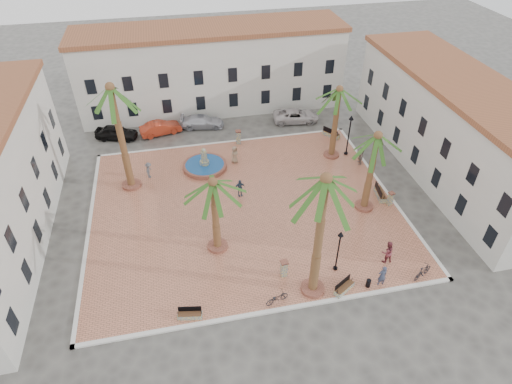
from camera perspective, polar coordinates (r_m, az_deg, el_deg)
ground at (r=37.22m, az=-1.51°, el=-2.14°), size 120.00×120.00×0.00m
plaza at (r=37.17m, az=-1.51°, el=-2.05°), size 26.00×22.00×0.15m
kerb_n at (r=46.03m, az=-4.09°, el=6.62°), size 26.30×0.30×0.16m
kerb_s at (r=29.77m, az=2.61°, el=-15.50°), size 26.30×0.30×0.16m
kerb_e at (r=40.98m, az=16.65°, el=0.48°), size 0.30×22.30×0.16m
kerb_w at (r=37.70m, az=-21.37°, el=-4.55°), size 0.30×22.30×0.16m
building_north at (r=51.95m, az=-5.90°, el=16.11°), size 30.40×7.40×9.50m
building_east at (r=43.62m, az=24.86°, el=7.82°), size 7.40×26.40×9.00m
fountain at (r=41.95m, az=-6.85°, el=3.58°), size 4.26×4.26×2.20m
palm_nw at (r=36.72m, az=-18.60°, el=11.69°), size 5.67×5.67×10.11m
palm_sw at (r=30.03m, az=-5.70°, el=0.10°), size 5.10×5.10×6.63m
palm_s at (r=24.96m, az=9.13°, el=-0.04°), size 5.44×5.44×10.01m
palm_e at (r=34.66m, az=15.74°, el=6.09°), size 5.15×5.15×7.50m
palm_ne at (r=41.23m, az=10.95°, el=12.27°), size 5.11×5.11×7.57m
bench_s at (r=29.47m, az=-8.79°, el=-15.87°), size 1.68×0.76×0.85m
bench_se at (r=31.11m, az=11.66°, el=-12.40°), size 1.73×1.31×0.90m
bench_e at (r=39.60m, az=16.20°, el=-0.23°), size 0.90×2.06×1.05m
bench_ne at (r=47.40m, az=9.98°, el=7.62°), size 1.61×1.95×1.03m
lamppost_s at (r=30.69m, az=11.04°, el=-6.86°), size 0.41×0.41×3.74m
lamppost_e at (r=43.31m, az=12.40°, el=8.28°), size 0.48×0.48×4.39m
bollard_se at (r=31.07m, az=3.74°, el=-10.11°), size 0.55×0.55×1.44m
bollard_n at (r=45.23m, az=-2.38°, el=7.35°), size 0.58×0.58×1.53m
bollard_e at (r=38.70m, az=17.50°, el=-0.82°), size 0.56×0.56×1.30m
litter_bin at (r=31.67m, az=14.75°, el=-11.67°), size 0.33×0.33×0.65m
cyclist_a at (r=31.62m, az=16.49°, el=-10.63°), size 0.66×0.44×1.79m
bicycle_a at (r=29.75m, az=2.82°, el=-13.92°), size 1.79×1.04×0.89m
cyclist_b at (r=33.25m, az=17.11°, el=-7.64°), size 0.95×0.75×1.92m
bicycle_b at (r=33.27m, az=21.35°, el=-9.86°), size 1.88×1.23×1.10m
pedestrian_fountain_a at (r=42.15m, az=-2.85°, el=4.99°), size 1.04×0.91×1.79m
pedestrian_fountain_b at (r=37.81m, az=-2.18°, el=0.54°), size 1.04×0.54×1.70m
pedestrian_north at (r=41.31m, az=-14.09°, el=2.84°), size 0.85×1.16×1.61m
pedestrian_east at (r=43.23m, az=13.79°, el=4.76°), size 0.89×1.73×1.79m
car_black at (r=48.75m, az=-18.14°, el=7.56°), size 4.76×2.95×1.51m
car_red at (r=48.40m, az=-12.61°, el=8.33°), size 4.67×2.49×1.46m
car_silver at (r=48.97m, az=-7.18°, el=9.30°), size 5.03×2.66×1.39m
car_white at (r=49.95m, az=5.36°, el=10.09°), size 5.45×3.02×1.44m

